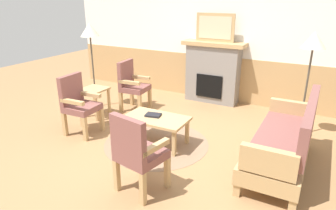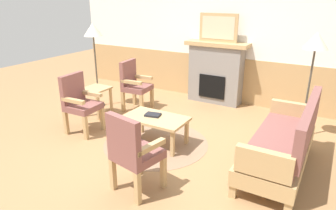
% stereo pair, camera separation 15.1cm
% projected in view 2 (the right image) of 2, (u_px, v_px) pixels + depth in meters
% --- Properties ---
extents(ground_plane, '(14.00, 14.00, 0.00)m').
position_uv_depth(ground_plane, '(157.00, 145.00, 4.65)').
color(ground_plane, '#997047').
extents(wall_back, '(7.20, 0.14, 2.70)m').
position_uv_depth(wall_back, '(222.00, 39.00, 6.30)').
color(wall_back, white).
rests_on(wall_back, ground_plane).
extents(fireplace, '(1.30, 0.44, 1.28)m').
position_uv_depth(fireplace, '(216.00, 72.00, 6.33)').
color(fireplace, gray).
rests_on(fireplace, ground_plane).
extents(framed_picture, '(0.80, 0.04, 0.56)m').
position_uv_depth(framed_picture, '(218.00, 28.00, 6.02)').
color(framed_picture, tan).
rests_on(framed_picture, fireplace).
extents(couch, '(0.70, 1.80, 0.98)m').
position_uv_depth(couch, '(283.00, 143.00, 3.85)').
color(couch, tan).
rests_on(couch, ground_plane).
extents(coffee_table, '(0.96, 0.56, 0.44)m').
position_uv_depth(coffee_table, '(156.00, 120.00, 4.58)').
color(coffee_table, tan).
rests_on(coffee_table, ground_plane).
extents(round_rug, '(1.62, 1.62, 0.01)m').
position_uv_depth(round_rug, '(156.00, 143.00, 4.72)').
color(round_rug, '#896B51').
rests_on(round_rug, ground_plane).
extents(book_on_table, '(0.26, 0.21, 0.03)m').
position_uv_depth(book_on_table, '(153.00, 115.00, 4.61)').
color(book_on_table, black).
rests_on(book_on_table, coffee_table).
extents(armchair_near_fireplace, '(0.50, 0.50, 0.98)m').
position_uv_depth(armchair_near_fireplace, '(79.00, 101.00, 4.96)').
color(armchair_near_fireplace, tan).
rests_on(armchair_near_fireplace, ground_plane).
extents(armchair_by_window_left, '(0.52, 0.52, 0.98)m').
position_uv_depth(armchair_by_window_left, '(134.00, 83.00, 5.95)').
color(armchair_by_window_left, tan).
rests_on(armchair_by_window_left, ground_plane).
extents(armchair_front_left, '(0.56, 0.56, 0.98)m').
position_uv_depth(armchair_front_left, '(133.00, 150.00, 3.40)').
color(armchair_front_left, tan).
rests_on(armchair_front_left, ground_plane).
extents(side_table, '(0.44, 0.44, 0.55)m').
position_uv_depth(side_table, '(97.00, 94.00, 5.66)').
color(side_table, tan).
rests_on(side_table, ground_plane).
extents(floor_lamp_by_couch, '(0.36, 0.36, 1.68)m').
position_uv_depth(floor_lamp_by_couch, '(315.00, 48.00, 4.43)').
color(floor_lamp_by_couch, '#332D28').
rests_on(floor_lamp_by_couch, ground_plane).
extents(floor_lamp_by_chairs, '(0.36, 0.36, 1.68)m').
position_uv_depth(floor_lamp_by_chairs, '(93.00, 35.00, 5.82)').
color(floor_lamp_by_chairs, '#332D28').
rests_on(floor_lamp_by_chairs, ground_plane).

